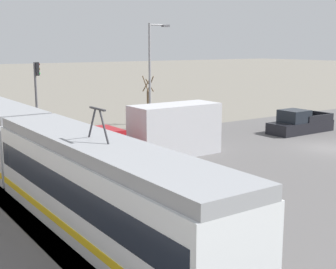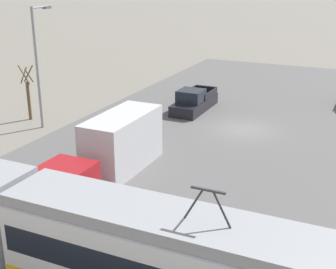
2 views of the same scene
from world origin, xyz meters
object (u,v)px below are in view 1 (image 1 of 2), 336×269
at_px(box_truck, 157,134).
at_px(traffic_light_pole, 37,90).
at_px(street_tree, 148,102).
at_px(light_rail_tram, 30,151).
at_px(street_lamp_near_crossing, 152,69).
at_px(pickup_truck, 299,124).

relative_size(box_truck, traffic_light_pole, 1.69).
bearing_deg(street_tree, light_rail_tram, 130.12).
bearing_deg(street_lamp_near_crossing, light_rail_tram, 126.83).
bearing_deg(traffic_light_pole, street_lamp_near_crossing, -94.63).
bearing_deg(street_lamp_near_crossing, pickup_truck, -135.75).
bearing_deg(light_rail_tram, traffic_light_pole, -21.41).
relative_size(light_rail_tram, pickup_truck, 5.20).
height_order(street_tree, street_lamp_near_crossing, street_lamp_near_crossing).
bearing_deg(light_rail_tram, box_truck, -82.03).
distance_m(light_rail_tram, pickup_truck, 21.82).
relative_size(pickup_truck, traffic_light_pole, 1.00).
bearing_deg(street_tree, street_lamp_near_crossing, 155.43).
bearing_deg(pickup_truck, light_rail_tram, 94.62).
height_order(light_rail_tram, traffic_light_pole, traffic_light_pole).
distance_m(box_truck, pickup_truck, 13.70).
distance_m(light_rail_tram, street_tree, 18.96).
relative_size(pickup_truck, street_tree, 1.34).
bearing_deg(box_truck, traffic_light_pole, 21.21).
bearing_deg(street_tree, traffic_light_pole, 97.36).
bearing_deg(street_tree, pickup_truck, -145.36).
bearing_deg(traffic_light_pole, light_rail_tram, 158.59).
distance_m(pickup_truck, street_tree, 12.77).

